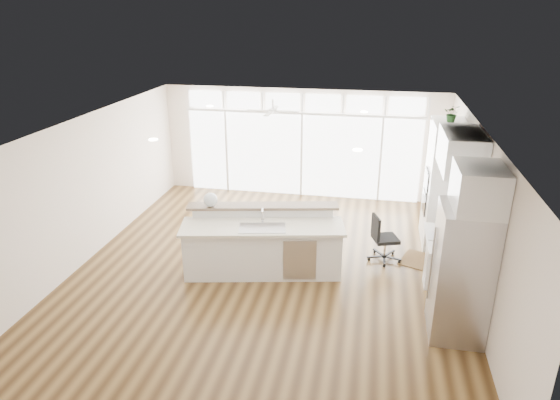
# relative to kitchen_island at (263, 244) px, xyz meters

# --- Properties ---
(floor) EXTENTS (7.00, 8.00, 0.02)m
(floor) POSITION_rel_kitchen_island_xyz_m (0.08, 0.17, -0.58)
(floor) COLOR #422B14
(floor) RESTS_ON ground
(ceiling) EXTENTS (7.00, 8.00, 0.02)m
(ceiling) POSITION_rel_kitchen_island_xyz_m (0.08, 0.17, 2.13)
(ceiling) COLOR white
(ceiling) RESTS_ON wall_back
(wall_back) EXTENTS (7.00, 0.04, 2.70)m
(wall_back) POSITION_rel_kitchen_island_xyz_m (0.08, 4.17, 0.78)
(wall_back) COLOR white
(wall_back) RESTS_ON floor
(wall_front) EXTENTS (7.00, 0.04, 2.70)m
(wall_front) POSITION_rel_kitchen_island_xyz_m (0.08, -3.83, 0.78)
(wall_front) COLOR white
(wall_front) RESTS_ON floor
(wall_left) EXTENTS (0.04, 8.00, 2.70)m
(wall_left) POSITION_rel_kitchen_island_xyz_m (-3.42, 0.17, 0.78)
(wall_left) COLOR white
(wall_left) RESTS_ON floor
(wall_right) EXTENTS (0.04, 8.00, 2.70)m
(wall_right) POSITION_rel_kitchen_island_xyz_m (3.58, 0.17, 0.78)
(wall_right) COLOR white
(wall_right) RESTS_ON floor
(glass_wall) EXTENTS (5.80, 0.06, 2.08)m
(glass_wall) POSITION_rel_kitchen_island_xyz_m (0.08, 4.11, 0.48)
(glass_wall) COLOR white
(glass_wall) RESTS_ON wall_back
(transom_row) EXTENTS (5.90, 0.06, 0.40)m
(transom_row) POSITION_rel_kitchen_island_xyz_m (0.08, 4.11, 1.81)
(transom_row) COLOR white
(transom_row) RESTS_ON wall_back
(desk_window) EXTENTS (0.04, 0.85, 0.85)m
(desk_window) POSITION_rel_kitchen_island_xyz_m (3.54, 0.47, 0.98)
(desk_window) COLOR white
(desk_window) RESTS_ON wall_right
(ceiling_fan) EXTENTS (1.16, 1.16, 0.32)m
(ceiling_fan) POSITION_rel_kitchen_island_xyz_m (-0.42, 2.97, 1.91)
(ceiling_fan) COLOR white
(ceiling_fan) RESTS_ON ceiling
(recessed_lights) EXTENTS (3.40, 3.00, 0.02)m
(recessed_lights) POSITION_rel_kitchen_island_xyz_m (0.08, 0.37, 2.11)
(recessed_lights) COLOR white
(recessed_lights) RESTS_ON ceiling
(oven_cabinet) EXTENTS (0.64, 1.20, 2.50)m
(oven_cabinet) POSITION_rel_kitchen_island_xyz_m (3.25, 1.97, 0.68)
(oven_cabinet) COLOR white
(oven_cabinet) RESTS_ON floor
(desk_nook) EXTENTS (0.72, 1.30, 0.76)m
(desk_nook) POSITION_rel_kitchen_island_xyz_m (3.21, 0.47, -0.19)
(desk_nook) COLOR white
(desk_nook) RESTS_ON floor
(upper_cabinets) EXTENTS (0.64, 1.30, 0.64)m
(upper_cabinets) POSITION_rel_kitchen_island_xyz_m (3.25, 0.47, 1.78)
(upper_cabinets) COLOR white
(upper_cabinets) RESTS_ON wall_right
(refrigerator) EXTENTS (0.76, 0.90, 2.00)m
(refrigerator) POSITION_rel_kitchen_island_xyz_m (3.19, -1.18, 0.43)
(refrigerator) COLOR #B3B3B8
(refrigerator) RESTS_ON floor
(fridge_cabinet) EXTENTS (0.64, 0.90, 0.60)m
(fridge_cabinet) POSITION_rel_kitchen_island_xyz_m (3.25, -1.18, 1.73)
(fridge_cabinet) COLOR white
(fridge_cabinet) RESTS_ON wall_right
(framed_photos) EXTENTS (0.06, 0.22, 0.80)m
(framed_photos) POSITION_rel_kitchen_island_xyz_m (3.54, 1.09, 0.83)
(framed_photos) COLOR black
(framed_photos) RESTS_ON wall_right
(kitchen_island) EXTENTS (3.05, 1.64, 1.15)m
(kitchen_island) POSITION_rel_kitchen_island_xyz_m (0.00, 0.00, 0.00)
(kitchen_island) COLOR white
(kitchen_island) RESTS_ON floor
(rug) EXTENTS (1.20, 1.04, 0.01)m
(rug) POSITION_rel_kitchen_island_xyz_m (3.02, 0.94, -0.57)
(rug) COLOR #3C2613
(rug) RESTS_ON floor
(office_chair) EXTENTS (0.59, 0.57, 0.91)m
(office_chair) POSITION_rel_kitchen_island_xyz_m (2.18, 0.91, -0.12)
(office_chair) COLOR black
(office_chair) RESTS_ON floor
(fishbowl) EXTENTS (0.28, 0.28, 0.26)m
(fishbowl) POSITION_rel_kitchen_island_xyz_m (-1.01, 0.20, 0.70)
(fishbowl) COLOR silver
(fishbowl) RESTS_ON kitchen_island
(monitor) EXTENTS (0.11, 0.44, 0.37)m
(monitor) POSITION_rel_kitchen_island_xyz_m (3.13, 0.47, 0.37)
(monitor) COLOR black
(monitor) RESTS_ON desk_nook
(keyboard) EXTENTS (0.17, 0.33, 0.02)m
(keyboard) POSITION_rel_kitchen_island_xyz_m (2.96, 0.47, 0.19)
(keyboard) COLOR silver
(keyboard) RESTS_ON desk_nook
(potted_plant) EXTENTS (0.35, 0.37, 0.26)m
(potted_plant) POSITION_rel_kitchen_island_xyz_m (3.25, 1.97, 2.05)
(potted_plant) COLOR #275825
(potted_plant) RESTS_ON oven_cabinet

